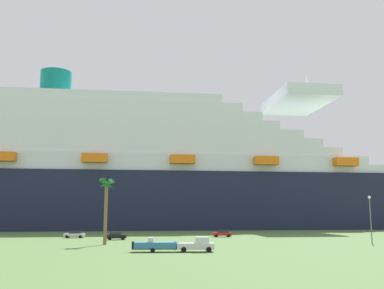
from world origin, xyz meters
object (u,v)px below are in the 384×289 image
object	(u,v)px
cruise_ship	(129,175)
street_lamp	(370,213)
parked_car_red_hatchback	(222,233)
parked_car_silver_sedan	(75,234)
parked_car_black_coupe	(116,236)
palm_tree	(106,193)
small_boat_on_trailer	(159,245)
pickup_truck	(197,245)

from	to	relation	value
cruise_ship	street_lamp	world-z (taller)	cruise_ship
parked_car_red_hatchback	parked_car_silver_sedan	xyz separation A→B (m)	(-34.68, -1.63, -0.00)
street_lamp	parked_car_black_coupe	bearing A→B (deg)	165.47
palm_tree	parked_car_black_coupe	bearing A→B (deg)	88.06
parked_car_red_hatchback	parked_car_black_coupe	xyz separation A→B (m)	(-24.33, -9.31, -0.00)
small_boat_on_trailer	palm_tree	distance (m)	20.22
pickup_truck	parked_car_red_hatchback	distance (m)	39.51
small_boat_on_trailer	parked_car_black_coupe	size ratio (longest dim) A/B	1.92
cruise_ship	palm_tree	size ratio (longest dim) A/B	19.48
cruise_ship	pickup_truck	xyz separation A→B (m)	(17.87, -86.90, -17.85)
small_boat_on_trailer	street_lamp	world-z (taller)	street_lamp
pickup_truck	parked_car_silver_sedan	bearing A→B (deg)	125.00
palm_tree	parked_car_silver_sedan	size ratio (longest dim) A/B	2.65
cruise_ship	pickup_truck	distance (m)	90.49
cruise_ship	street_lamp	bearing A→B (deg)	-53.25
cruise_ship	palm_tree	world-z (taller)	cruise_ship
cruise_ship	parked_car_silver_sedan	size ratio (longest dim) A/B	51.60
small_boat_on_trailer	parked_car_silver_sedan	bearing A→B (deg)	118.73
parked_car_red_hatchback	parked_car_black_coupe	size ratio (longest dim) A/B	1.04
parked_car_red_hatchback	cruise_ship	bearing A→B (deg)	118.92
street_lamp	pickup_truck	bearing A→B (deg)	-155.25
parked_car_red_hatchback	parked_car_silver_sedan	size ratio (longest dim) A/B	1.01
parked_car_silver_sedan	small_boat_on_trailer	bearing A→B (deg)	-61.27
cruise_ship	small_boat_on_trailer	bearing A→B (deg)	-81.99
cruise_ship	parked_car_black_coupe	world-z (taller)	cruise_ship
pickup_truck	street_lamp	world-z (taller)	street_lamp
cruise_ship	pickup_truck	world-z (taller)	cruise_ship
street_lamp	parked_car_black_coupe	world-z (taller)	street_lamp
pickup_truck	street_lamp	bearing A→B (deg)	24.75
small_boat_on_trailer	street_lamp	xyz separation A→B (m)	(40.64, 16.02, 4.84)
parked_car_black_coupe	cruise_ship	bearing A→B (deg)	92.39
parked_car_black_coupe	small_boat_on_trailer	bearing A→B (deg)	-71.38
parked_car_red_hatchback	pickup_truck	bearing A→B (deg)	-102.96
cruise_ship	parked_car_red_hatchback	xyz separation A→B (m)	(26.73, -48.39, -18.06)
pickup_truck	palm_tree	xyz separation A→B (m)	(-15.94, 15.34, 8.35)
pickup_truck	parked_car_black_coupe	distance (m)	33.04
palm_tree	street_lamp	bearing A→B (deg)	0.88
palm_tree	street_lamp	size ratio (longest dim) A/B	1.35
parked_car_silver_sedan	pickup_truck	bearing A→B (deg)	-55.00
cruise_ship	parked_car_silver_sedan	world-z (taller)	cruise_ship
street_lamp	parked_car_red_hatchback	xyz separation A→B (m)	(-26.11, 22.38, -4.96)
parked_car_red_hatchback	palm_tree	bearing A→B (deg)	-136.95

